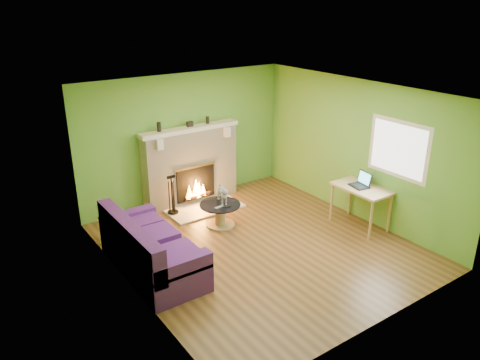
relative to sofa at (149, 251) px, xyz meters
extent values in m
plane|color=#543518|center=(1.86, -0.34, -0.36)|extent=(5.00, 5.00, 0.00)
plane|color=white|center=(1.86, -0.34, 2.24)|extent=(5.00, 5.00, 0.00)
plane|color=#639831|center=(1.86, 2.16, 0.94)|extent=(5.00, 0.00, 5.00)
plane|color=#639831|center=(1.86, -2.84, 0.94)|extent=(5.00, 0.00, 5.00)
plane|color=#639831|center=(-0.39, -0.34, 0.94)|extent=(0.00, 5.00, 5.00)
plane|color=#639831|center=(4.11, -0.34, 0.94)|extent=(0.00, 5.00, 5.00)
plane|color=silver|center=(4.10, -1.24, 1.19)|extent=(0.00, 1.20, 1.20)
plane|color=white|center=(4.09, -1.24, 1.19)|extent=(0.00, 1.06, 1.06)
cube|color=beige|center=(1.86, 1.99, 0.39)|extent=(2.00, 0.35, 1.50)
cube|color=black|center=(1.86, 1.80, 0.08)|extent=(0.85, 0.03, 0.68)
cube|color=gold|center=(1.86, 1.79, 0.44)|extent=(0.91, 0.02, 0.04)
cylinder|color=black|center=(1.86, 1.76, -0.20)|extent=(0.55, 0.07, 0.07)
cube|color=beige|center=(1.86, 1.96, 1.18)|extent=(2.10, 0.28, 0.08)
cube|color=beige|center=(1.11, 1.77, 1.04)|extent=(0.12, 0.10, 0.20)
cube|color=beige|center=(2.61, 1.77, 1.04)|extent=(0.12, 0.10, 0.20)
cube|color=beige|center=(1.86, 1.46, -0.34)|extent=(1.50, 0.75, 0.03)
cube|color=beige|center=(1.86, 1.96, 1.18)|extent=(2.10, 0.28, 0.08)
cube|color=#501A65|center=(0.06, -0.01, -0.12)|extent=(0.92, 2.04, 0.46)
cube|color=#501A65|center=(-0.29, -0.01, 0.27)|extent=(0.21, 2.04, 0.58)
cube|color=#501A65|center=(0.06, -0.93, 0.17)|extent=(0.92, 0.21, 0.23)
cube|color=#501A65|center=(0.06, 0.91, 0.17)|extent=(0.92, 0.21, 0.23)
cube|color=#501A65|center=(0.11, -0.58, 0.17)|extent=(0.73, 0.55, 0.13)
cube|color=#501A65|center=(0.11, 0.10, 0.17)|extent=(0.73, 0.55, 0.13)
cube|color=#501A65|center=(0.11, 0.67, 0.17)|extent=(0.73, 0.55, 0.13)
cylinder|color=tan|center=(1.73, 0.70, -0.34)|extent=(0.53, 0.53, 0.03)
cylinder|color=tan|center=(1.73, 0.70, -0.14)|extent=(0.19, 0.19, 0.37)
cylinder|color=black|center=(1.73, 0.70, 0.06)|extent=(0.75, 0.75, 0.02)
cube|color=tan|center=(3.81, -0.79, 0.39)|extent=(0.60, 1.04, 0.04)
cylinder|color=tan|center=(3.56, -1.26, 0.01)|extent=(0.05, 0.05, 0.73)
cylinder|color=tan|center=(4.06, -1.26, 0.01)|extent=(0.05, 0.05, 0.73)
cylinder|color=tan|center=(3.56, -0.32, 0.01)|extent=(0.05, 0.05, 0.73)
cylinder|color=tan|center=(4.06, -0.32, 0.01)|extent=(0.05, 0.05, 0.73)
cube|color=#959597|center=(1.63, 0.58, 0.08)|extent=(0.17, 0.06, 0.02)
cube|color=black|center=(1.75, 0.52, 0.08)|extent=(0.17, 0.09, 0.02)
cylinder|color=black|center=(1.22, 1.99, 1.31)|extent=(0.08, 0.08, 0.18)
cylinder|color=black|center=(2.28, 1.99, 1.29)|extent=(0.07, 0.07, 0.14)
cube|color=black|center=(1.88, 1.99, 1.27)|extent=(0.12, 0.08, 0.10)
camera|label=1|loc=(-2.43, -5.89, 3.59)|focal=35.00mm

